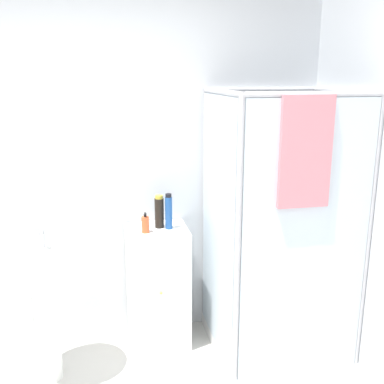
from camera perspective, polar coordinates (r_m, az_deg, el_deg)
wall_back at (r=3.32m, az=-12.20°, el=1.96°), size 6.40×0.06×2.50m
shower_enclosure at (r=3.26m, az=10.02°, el=-12.07°), size 0.88×0.91×1.87m
vanity_cabinet at (r=3.40m, az=-4.40°, el=-11.83°), size 0.44×0.40×0.90m
sink at (r=3.06m, az=-18.35°, el=-11.57°), size 0.49×0.49×0.99m
soap_dispenser at (r=3.13m, az=-5.94°, el=-4.10°), size 0.05×0.05×0.15m
shampoo_bottle_tall_black at (r=3.21m, az=-4.18°, el=-2.53°), size 0.07×0.07×0.24m
shampoo_bottle_blue at (r=3.18m, az=-2.98°, el=-2.52°), size 0.05×0.05×0.26m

